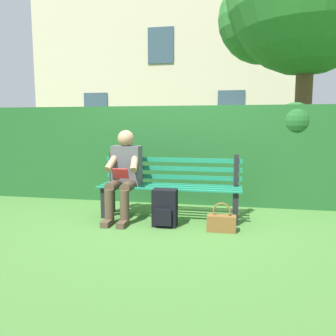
{
  "coord_description": "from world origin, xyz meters",
  "views": [
    {
      "loc": [
        -0.82,
        4.3,
        1.24
      ],
      "look_at": [
        0.0,
        0.1,
        0.69
      ],
      "focal_mm": 36.07,
      "sensor_mm": 36.0,
      "label": 1
    }
  ],
  "objects_px": {
    "person_seated": "(124,172)",
    "backpack": "(165,208)",
    "park_bench": "(170,185)",
    "handbag": "(221,222)"
  },
  "relations": [
    {
      "from": "person_seated",
      "to": "backpack",
      "type": "distance_m",
      "value": 0.76
    },
    {
      "from": "park_bench",
      "to": "backpack",
      "type": "relative_size",
      "value": 4.11
    },
    {
      "from": "person_seated",
      "to": "handbag",
      "type": "height_order",
      "value": "person_seated"
    },
    {
      "from": "person_seated",
      "to": "handbag",
      "type": "relative_size",
      "value": 3.39
    },
    {
      "from": "park_bench",
      "to": "handbag",
      "type": "bearing_deg",
      "value": 144.11
    },
    {
      "from": "park_bench",
      "to": "handbag",
      "type": "distance_m",
      "value": 0.93
    },
    {
      "from": "person_seated",
      "to": "backpack",
      "type": "height_order",
      "value": "person_seated"
    },
    {
      "from": "park_bench",
      "to": "handbag",
      "type": "relative_size",
      "value": 5.47
    },
    {
      "from": "park_bench",
      "to": "person_seated",
      "type": "relative_size",
      "value": 1.61
    },
    {
      "from": "backpack",
      "to": "handbag",
      "type": "bearing_deg",
      "value": 173.34
    }
  ]
}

